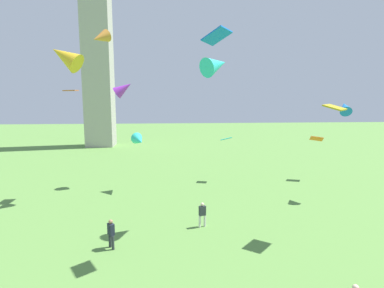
% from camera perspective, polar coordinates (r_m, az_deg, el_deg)
% --- Properties ---
extents(monument_obelisk, '(5.12, 5.12, 49.34)m').
position_cam_1_polar(monument_obelisk, '(62.64, -18.10, 22.61)').
color(monument_obelisk, '#A8A399').
rests_on(monument_obelisk, ground_plane).
extents(person_2, '(0.52, 0.40, 1.74)m').
position_cam_1_polar(person_2, '(20.79, 2.02, -13.24)').
color(person_2, silver).
rests_on(person_2, ground_plane).
extents(person_3, '(0.49, 0.53, 1.78)m').
position_cam_1_polar(person_3, '(18.59, -15.41, -16.14)').
color(person_3, '#2D3338').
rests_on(person_3, ground_plane).
extents(kite_flying_0, '(1.47, 1.25, 0.67)m').
position_cam_1_polar(kite_flying_0, '(35.31, 22.97, 0.96)').
color(kite_flying_0, orange).
extents(kite_flying_1, '(1.72, 2.04, 1.36)m').
position_cam_1_polar(kite_flying_1, '(28.49, -10.22, 0.72)').
color(kite_flying_1, '#2ED0BC').
extents(kite_flying_2, '(1.95, 2.01, 1.53)m').
position_cam_1_polar(kite_flying_2, '(26.99, -17.35, 19.09)').
color(kite_flying_2, orange).
extents(kite_flying_3, '(1.37, 1.07, 0.43)m').
position_cam_1_polar(kite_flying_3, '(32.04, 6.64, 1.02)').
color(kite_flying_3, '#1AC2A5').
extents(kite_flying_4, '(2.50, 2.33, 1.77)m').
position_cam_1_polar(kite_flying_4, '(20.24, 4.70, 15.02)').
color(kite_flying_4, '#29C2C0').
extents(kite_flying_5, '(1.02, 1.45, 0.16)m').
position_cam_1_polar(kite_flying_5, '(28.14, -22.44, 9.56)').
color(kite_flying_5, '#B85B28').
extents(kite_flying_6, '(1.53, 1.93, 1.55)m').
position_cam_1_polar(kite_flying_6, '(29.07, 27.50, 6.31)').
color(kite_flying_6, blue).
extents(kite_flying_7, '(1.66, 1.61, 0.74)m').
position_cam_1_polar(kite_flying_7, '(16.50, 4.77, 20.12)').
color(kite_flying_7, blue).
extents(kite_flying_8, '(2.23, 1.43, 1.97)m').
position_cam_1_polar(kite_flying_8, '(30.73, -13.08, 10.45)').
color(kite_flying_8, purple).
extents(kite_flying_9, '(1.88, 1.87, 0.42)m').
position_cam_1_polar(kite_flying_9, '(19.90, 25.94, 6.40)').
color(kite_flying_9, '#B8A116').
extents(kite_flying_10, '(1.86, 1.32, 1.55)m').
position_cam_1_polar(kite_flying_10, '(15.62, -23.39, 15.30)').
color(kite_flying_10, gold).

